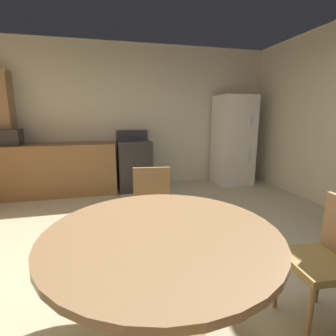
# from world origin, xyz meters

# --- Properties ---
(ground_plane) EXTENTS (14.00, 14.00, 0.00)m
(ground_plane) POSITION_xyz_m (0.00, 0.00, 0.00)
(ground_plane) COLOR beige
(wall_back) EXTENTS (5.63, 0.12, 2.70)m
(wall_back) POSITION_xyz_m (0.00, 3.04, 1.35)
(wall_back) COLOR beige
(wall_back) RESTS_ON ground
(kitchen_counter) EXTENTS (2.09, 0.60, 0.90)m
(kitchen_counter) POSITION_xyz_m (-1.47, 2.64, 0.45)
(kitchen_counter) COLOR olive
(kitchen_counter) RESTS_ON ground
(pantry_column) EXTENTS (0.44, 0.36, 2.10)m
(pantry_column) POSITION_xyz_m (-2.29, 2.82, 1.05)
(pantry_column) COLOR #9E754C
(pantry_column) RESTS_ON ground
(oven_range) EXTENTS (0.60, 0.60, 1.10)m
(oven_range) POSITION_xyz_m (-0.07, 2.64, 0.47)
(oven_range) COLOR #2D2B28
(oven_range) RESTS_ON ground
(refrigerator) EXTENTS (0.68, 0.68, 1.76)m
(refrigerator) POSITION_xyz_m (1.91, 2.59, 0.88)
(refrigerator) COLOR white
(refrigerator) RESTS_ON ground
(microwave) EXTENTS (0.44, 0.32, 0.26)m
(microwave) POSITION_xyz_m (-2.16, 2.64, 1.03)
(microwave) COLOR #2D2B28
(microwave) RESTS_ON kitchen_counter
(dining_table) EXTENTS (1.32, 1.32, 0.76)m
(dining_table) POSITION_xyz_m (-0.30, -0.76, 0.61)
(dining_table) COLOR #9E754C
(dining_table) RESTS_ON ground
(chair_north) EXTENTS (0.45, 0.45, 0.87)m
(chair_north) POSITION_xyz_m (-0.15, 0.34, 0.50)
(chair_north) COLOR #9E754C
(chair_north) RESTS_ON ground
(chair_east) EXTENTS (0.43, 0.43, 0.87)m
(chair_east) POSITION_xyz_m (0.80, -0.84, 0.50)
(chair_east) COLOR #9E754C
(chair_east) RESTS_ON ground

